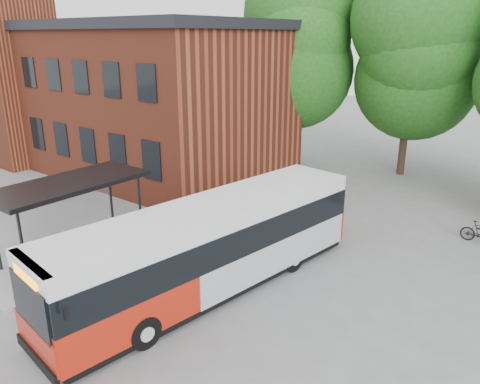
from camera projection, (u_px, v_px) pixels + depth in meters
The scene contains 8 objects.
ground at pixel (183, 283), 15.39m from camera, with size 100.00×100.00×0.00m, color slate.
station_building at pixel (132, 96), 28.36m from camera, with size 18.40×10.40×8.50m, color maroon, non-canonical shape.
clock_tower at pixel (6, 10), 27.34m from camera, with size 5.20×5.20×18.20m, color maroon, non-canonical shape.
bus_shelter at pixel (73, 219), 16.82m from camera, with size 3.60×7.00×2.90m, color #232326, non-canonical shape.
tree_0 at pixel (293, 73), 29.08m from camera, with size 7.92×7.92×11.00m, color #194D14, non-canonical shape.
tree_1 at pixel (410, 83), 25.82m from camera, with size 7.92×7.92×10.40m, color #194D14, non-canonical shape.
city_bus at pixel (211, 248), 14.60m from camera, with size 2.40×11.25×2.86m, color #B81F0E, non-canonical shape.
bicycle_1 at pixel (480, 233), 18.15m from camera, with size 0.42×1.48×0.89m, color black.
Camera 1 is at (9.89, -9.57, 7.74)m, focal length 35.00 mm.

